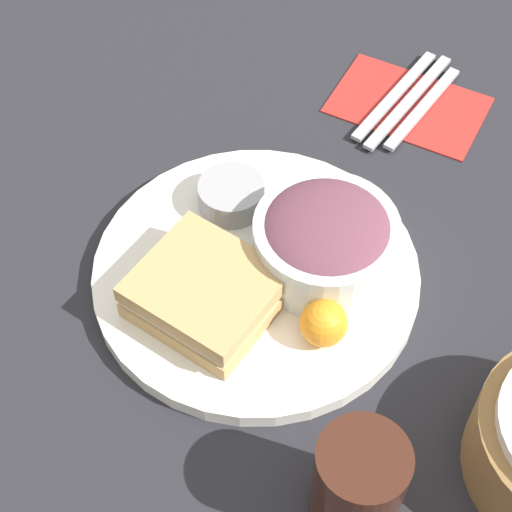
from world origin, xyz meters
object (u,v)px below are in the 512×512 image
object	(u,v)px
plate	(256,274)
dressing_cup	(231,195)
drink_glass	(358,484)
spoon	(423,108)
knife	(409,101)
salad_bowl	(326,239)
sandwich	(206,293)
fork	(395,95)

from	to	relation	value
plate	dressing_cup	size ratio (longest dim) A/B	4.70
drink_glass	spoon	xyz separation A→B (m)	(-0.46, -0.12, -0.05)
drink_glass	spoon	world-z (taller)	drink_glass
knife	salad_bowl	bearing A→B (deg)	-169.34
plate	sandwich	distance (m)	0.07
spoon	drink_glass	bearing A→B (deg)	-157.91
knife	spoon	size ratio (longest dim) A/B	1.17
dressing_cup	sandwich	bearing A→B (deg)	17.97
knife	spoon	distance (m)	0.02
knife	spoon	xyz separation A→B (m)	(0.00, 0.02, 0.00)
salad_bowl	knife	world-z (taller)	salad_bowl
sandwich	knife	world-z (taller)	sandwich
plate	sandwich	bearing A→B (deg)	-19.35
spoon	sandwich	bearing A→B (deg)	175.19
sandwich	drink_glass	size ratio (longest dim) A/B	1.29
spoon	plate	bearing A→B (deg)	176.54
dressing_cup	spoon	xyz separation A→B (m)	(-0.23, 0.12, -0.03)
sandwich	salad_bowl	world-z (taller)	salad_bowl
drink_glass	spoon	bearing A→B (deg)	-165.91
salad_bowl	spoon	xyz separation A→B (m)	(-0.25, 0.01, -0.05)
salad_bowl	fork	xyz separation A→B (m)	(-0.26, -0.03, -0.05)
plate	spoon	distance (m)	0.30
dressing_cup	drink_glass	distance (m)	0.33
drink_glass	spoon	distance (m)	0.47
sandwich	dressing_cup	xyz separation A→B (m)	(-0.12, -0.04, -0.01)
sandwich	dressing_cup	bearing A→B (deg)	-162.03
fork	spoon	distance (m)	0.04
drink_glass	spoon	size ratio (longest dim) A/B	0.67
sandwich	spoon	size ratio (longest dim) A/B	0.86
dressing_cup	drink_glass	bearing A→B (deg)	45.93
drink_glass	knife	xyz separation A→B (m)	(-0.46, -0.13, -0.05)
knife	plate	bearing A→B (deg)	-180.00
dressing_cup	knife	bearing A→B (deg)	156.95
drink_glass	salad_bowl	bearing A→B (deg)	-149.31
plate	drink_glass	xyz separation A→B (m)	(0.17, 0.17, 0.04)
sandwich	spoon	bearing A→B (deg)	167.19
sandwich	knife	bearing A→B (deg)	170.05
fork	spoon	bearing A→B (deg)	-90.00
salad_bowl	fork	size ratio (longest dim) A/B	0.79
dressing_cup	fork	world-z (taller)	dressing_cup
sandwich	fork	size ratio (longest dim) A/B	0.77
fork	spoon	size ratio (longest dim) A/B	1.11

